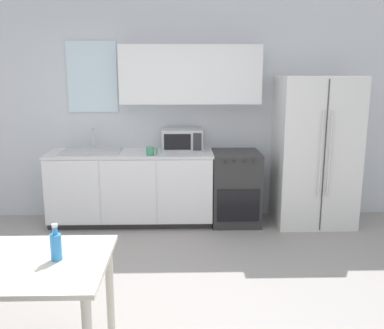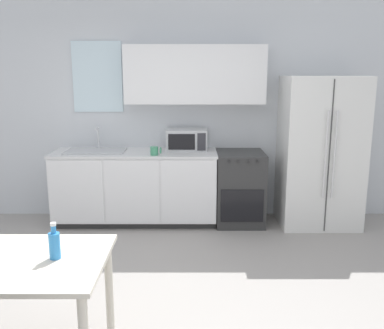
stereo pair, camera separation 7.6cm
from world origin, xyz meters
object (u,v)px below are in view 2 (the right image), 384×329
Objects in this scene: refrigerator at (318,152)px; coffee_mug at (153,151)px; oven_range at (238,188)px; microwave at (185,140)px; drink_bottle at (53,245)px; dining_table at (15,276)px.

refrigerator is 13.82× the size of coffee_mug.
oven_range is at bearing 177.95° from refrigerator.
microwave reaches higher than oven_range.
drink_bottle is (-1.43, -2.67, 0.38)m from oven_range.
oven_range is 1.79× the size of microwave.
dining_table is at bearing -121.77° from oven_range.
oven_range is 1.06m from refrigerator.
coffee_mug is at bearing 75.43° from dining_table.
coffee_mug reaches higher than oven_range.
refrigerator is 3.74m from dining_table.
refrigerator reaches higher than microwave.
dining_table is 4.79× the size of drink_bottle.
refrigerator is 3.62× the size of microwave.
coffee_mug is (-0.37, -0.32, -0.08)m from microwave.
microwave reaches higher than drink_bottle.
drink_bottle is at bearing -99.33° from coffee_mug.
oven_range is 3.17m from dining_table.
refrigerator is 7.86× the size of drink_bottle.
microwave is at bearing 70.17° from dining_table.
coffee_mug is at bearing -175.00° from refrigerator.
microwave is at bearing 174.68° from refrigerator.
dining_table is (-2.62, -2.65, -0.27)m from refrigerator.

